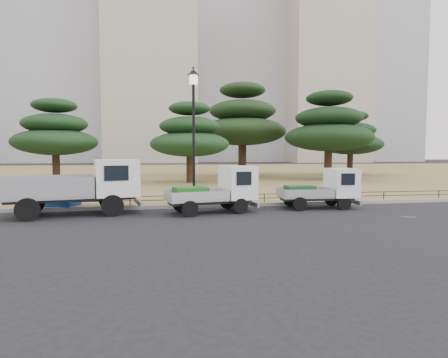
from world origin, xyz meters
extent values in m
plane|color=black|center=(0.00, 0.00, 0.00)|extent=(220.00, 220.00, 0.00)
cube|color=olive|center=(0.00, 30.60, 0.07)|extent=(120.00, 56.00, 0.15)
cube|color=gray|center=(0.00, 2.60, 0.08)|extent=(120.00, 0.25, 0.16)
cylinder|color=black|center=(-4.50, 0.84, 0.42)|extent=(0.85, 0.33, 0.84)
cylinder|color=black|center=(-4.86, 2.63, 0.42)|extent=(0.85, 0.33, 0.84)
cylinder|color=black|center=(-7.33, 0.27, 0.42)|extent=(0.85, 0.33, 0.84)
cylinder|color=black|center=(-7.69, 2.06, 0.42)|extent=(0.85, 0.33, 0.84)
cube|color=#2D2D30|center=(-6.06, 1.46, 0.64)|extent=(4.78, 1.91, 0.15)
cube|color=gray|center=(-6.88, 1.29, 1.12)|extent=(3.55, 2.44, 0.82)
cube|color=silver|center=(-4.44, 1.79, 1.43)|extent=(1.99, 2.27, 1.43)
cylinder|color=black|center=(0.43, 0.65, 0.31)|extent=(0.64, 0.29, 0.62)
cylinder|color=black|center=(0.15, 2.00, 0.31)|extent=(0.64, 0.29, 0.62)
cylinder|color=black|center=(-1.60, 0.22, 0.31)|extent=(0.64, 0.29, 0.62)
cylinder|color=black|center=(-1.89, 1.57, 0.31)|extent=(0.64, 0.29, 0.62)
cube|color=#2D2D30|center=(-0.70, 1.12, 0.46)|extent=(3.44, 1.45, 0.15)
cube|color=#AAACB1|center=(-1.29, 0.99, 0.74)|extent=(2.56, 1.86, 0.42)
cube|color=silver|center=(0.46, 1.36, 1.20)|extent=(1.46, 1.75, 1.34)
cube|color=#205E1A|center=(-1.52, 0.95, 0.84)|extent=(1.44, 1.17, 0.46)
cylinder|color=black|center=(4.98, 0.90, 0.29)|extent=(0.59, 0.17, 0.59)
cylinder|color=black|center=(5.02, 2.19, 0.29)|extent=(0.59, 0.17, 0.59)
cylinder|color=black|center=(3.03, 0.96, 0.29)|extent=(0.59, 0.17, 0.59)
cylinder|color=black|center=(3.07, 2.24, 0.29)|extent=(0.59, 0.17, 0.59)
cube|color=#2D2D30|center=(4.05, 1.57, 0.43)|extent=(3.17, 0.81, 0.14)
cube|color=#989A9E|center=(3.48, 1.59, 0.69)|extent=(2.21, 1.39, 0.39)
cube|color=silver|center=(5.16, 1.54, 1.12)|extent=(1.13, 1.47, 1.24)
cube|color=#164F24|center=(3.26, 1.59, 0.79)|extent=(1.22, 0.90, 0.43)
cylinder|color=black|center=(-1.22, 2.90, 0.23)|extent=(0.45, 0.45, 0.16)
cylinder|color=black|center=(-1.22, 2.90, 2.87)|extent=(0.12, 0.12, 5.11)
cylinder|color=white|center=(-1.22, 2.90, 5.62)|extent=(0.41, 0.41, 0.41)
cone|color=black|center=(-1.22, 2.90, 5.96)|extent=(0.53, 0.53, 0.26)
cylinder|color=black|center=(0.00, 2.75, 0.35)|extent=(38.00, 0.03, 0.03)
cylinder|color=black|center=(0.00, 2.75, 0.53)|extent=(38.00, 0.03, 0.03)
cylinder|color=black|center=(0.00, 2.75, 0.35)|extent=(0.04, 0.04, 0.40)
cube|color=#14439D|center=(-6.96, 3.13, 0.48)|extent=(1.67, 1.41, 0.67)
cube|color=#14439D|center=(-6.68, 2.99, 0.96)|extent=(0.80, 0.74, 0.29)
cylinder|color=#2D2D30|center=(6.50, -1.20, 0.01)|extent=(0.60, 0.60, 0.01)
cylinder|color=black|center=(-10.94, 17.85, 1.43)|extent=(0.57, 0.57, 2.55)
ellipsoid|color=black|center=(-10.94, 17.85, 3.27)|extent=(6.55, 6.55, 2.10)
ellipsoid|color=black|center=(-10.94, 17.85, 4.71)|extent=(5.00, 5.00, 1.60)
ellipsoid|color=black|center=(-10.94, 17.85, 6.14)|extent=(3.45, 3.45, 1.10)
cylinder|color=black|center=(-0.49, 14.98, 1.35)|extent=(0.54, 0.54, 2.40)
ellipsoid|color=#163317|center=(-0.49, 14.98, 3.09)|extent=(6.04, 6.04, 1.93)
ellipsoid|color=#163317|center=(-0.49, 14.98, 4.43)|extent=(4.61, 4.61, 1.48)
ellipsoid|color=#163317|center=(-0.49, 14.98, 5.78)|extent=(3.19, 3.19, 1.02)
cylinder|color=black|center=(5.25, 22.42, 1.93)|extent=(0.80, 0.80, 3.56)
ellipsoid|color=black|center=(5.25, 22.42, 4.52)|extent=(8.58, 8.58, 2.74)
ellipsoid|color=black|center=(5.25, 22.42, 6.52)|extent=(6.55, 6.55, 2.10)
ellipsoid|color=black|center=(5.25, 22.42, 8.53)|extent=(4.52, 4.52, 1.45)
cylinder|color=black|center=(11.45, 16.37, 1.62)|extent=(0.66, 0.66, 2.93)
ellipsoid|color=black|center=(11.45, 16.37, 3.74)|extent=(7.44, 7.44, 2.38)
ellipsoid|color=black|center=(11.45, 16.37, 5.39)|extent=(5.68, 5.68, 1.82)
ellipsoid|color=black|center=(11.45, 16.37, 7.04)|extent=(3.92, 3.92, 1.26)
cylinder|color=black|center=(16.68, 22.35, 1.43)|extent=(0.58, 0.58, 2.56)
ellipsoid|color=black|center=(16.68, 22.35, 3.29)|extent=(6.54, 6.54, 2.09)
ellipsoid|color=black|center=(16.68, 22.35, 4.73)|extent=(5.00, 5.00, 1.60)
ellipsoid|color=black|center=(16.68, 22.35, 6.17)|extent=(3.45, 3.45, 1.10)
cube|color=#AAA08C|center=(-5.00, 85.00, 27.50)|extent=(22.00, 20.00, 55.00)
cube|color=#A0A0A5|center=(18.00, 95.00, 40.00)|extent=(26.00, 24.00, 80.00)
cube|color=#AAA08C|center=(40.00, 82.00, 24.00)|extent=(20.00, 18.00, 48.00)
cube|color=#A0A0A5|center=(58.00, 90.00, 35.00)|extent=(24.00, 20.00, 70.00)
cylinder|color=#D83F33|center=(72.00, 85.00, 30.00)|extent=(1.80, 1.80, 60.00)
camera|label=1|loc=(-2.64, -13.77, 2.42)|focal=30.00mm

